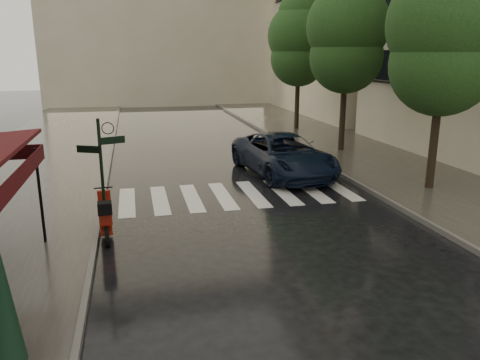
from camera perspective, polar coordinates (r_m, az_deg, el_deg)
name	(u,v)px	position (r m, az deg, el deg)	size (l,w,h in m)	color
ground	(161,286)	(9.96, -9.58, -12.65)	(120.00, 120.00, 0.00)	black
sidewalk_near	(36,165)	(21.71, -23.63, 1.66)	(6.00, 60.00, 0.12)	#38332D
sidewalk_far	(355,150)	(23.82, 13.80, 3.57)	(5.50, 60.00, 0.12)	#38332D
curb_near	(110,161)	(21.34, -15.58, 2.20)	(0.12, 60.00, 0.16)	#595651
curb_far	(301,152)	(22.71, 7.46, 3.37)	(0.12, 60.00, 0.16)	#595651
crosswalk	(238,195)	(15.88, -0.25, -1.79)	(7.85, 3.20, 0.01)	silver
signpost	(102,169)	(12.18, -16.49, 1.29)	(1.17, 0.29, 3.10)	black
tree_near	(446,32)	(17.08, 23.78, 16.22)	(3.80, 3.80, 7.99)	black
tree_mid	(347,33)	(23.08, 12.94, 17.10)	(3.80, 3.80, 8.34)	black
tree_far	(299,40)	(29.62, 7.21, 16.52)	(3.80, 3.80, 8.16)	black
scooter	(106,218)	(12.49, -16.07, -4.45)	(0.50, 1.82, 1.19)	black
parked_car	(283,155)	(18.52, 5.28, 3.09)	(2.64, 5.73, 1.59)	black
parasol_back	(2,294)	(7.38, -27.05, -12.26)	(0.45, 0.45, 2.39)	black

